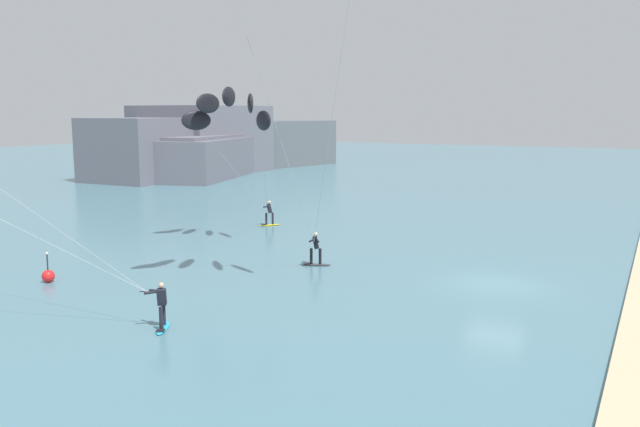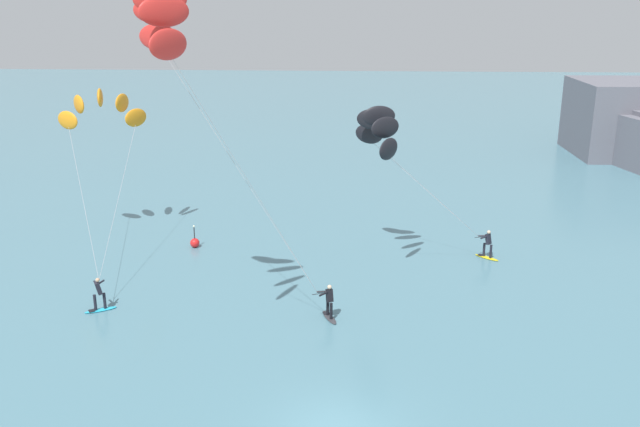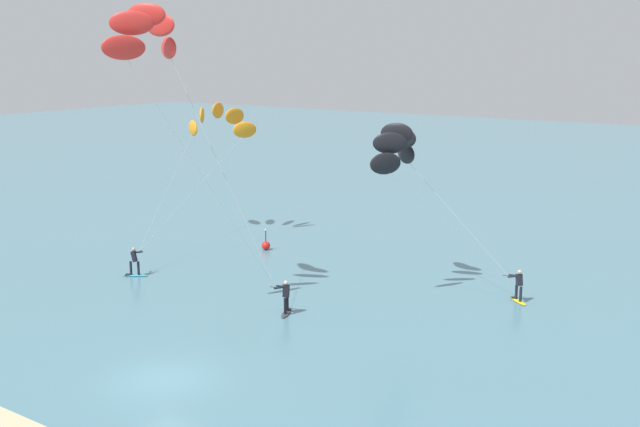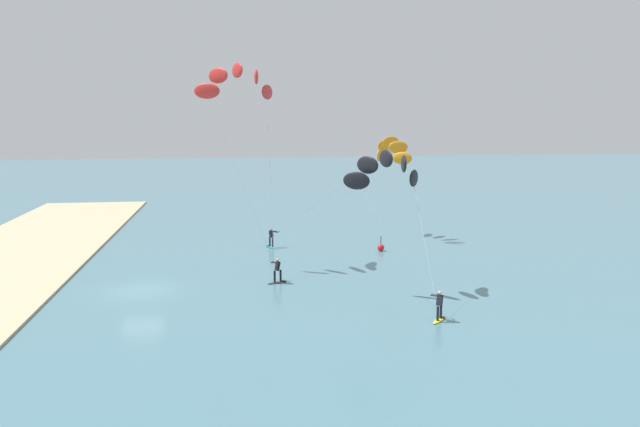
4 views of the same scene
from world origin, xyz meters
name	(u,v)px [view 3 (image 3 of 4)]	position (x,y,z in m)	size (l,w,h in m)	color
ground_plane	(165,379)	(0.00, 0.00, 0.00)	(240.00, 240.00, 0.00)	slate
kitesurfer_nearshore	(401,152)	(1.93, 15.47, 7.41)	(8.40, 5.32, 8.92)	yellow
kitesurfer_mid_water	(215,125)	(-14.64, 19.48, 7.62)	(6.67, 12.90, 9.13)	#23ADD1
kitesurfer_far_out	(152,42)	(-6.72, 6.49, 12.99)	(8.60, 6.26, 14.78)	#333338
marker_buoy	(266,245)	(-9.02, 17.78, 0.30)	(0.56, 0.56, 1.38)	red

